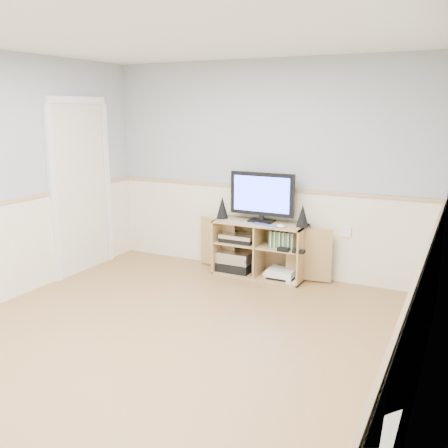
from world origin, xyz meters
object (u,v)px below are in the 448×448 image
at_px(monitor, 262,195).
at_px(media_cabinet, 261,248).
at_px(game_consoles, 281,274).
at_px(keyboard, 264,225).

bearing_deg(monitor, media_cabinet, 90.00).
relative_size(media_cabinet, game_consoles, 3.75).
bearing_deg(keyboard, media_cabinet, 131.44).
distance_m(media_cabinet, game_consoles, 0.39).
xyz_separation_m(keyboard, game_consoles, (0.17, 0.13, -0.59)).
height_order(keyboard, game_consoles, keyboard).
bearing_deg(game_consoles, media_cabinet, 167.24).
relative_size(media_cabinet, keyboard, 5.57).
relative_size(media_cabinet, monitor, 2.16).
height_order(monitor, game_consoles, monitor).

